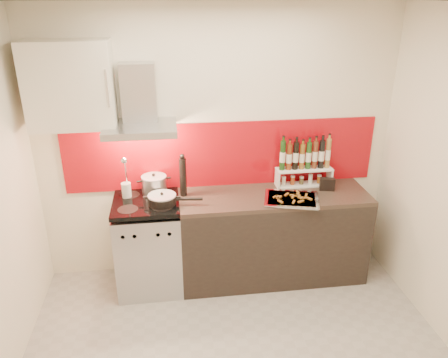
{
  "coord_description": "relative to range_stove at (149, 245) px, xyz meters",
  "views": [
    {
      "loc": [
        -0.47,
        -2.54,
        2.65
      ],
      "look_at": [
        0.0,
        0.95,
        1.15
      ],
      "focal_mm": 35.0,
      "sensor_mm": 36.0,
      "label": 1
    }
  ],
  "objects": [
    {
      "name": "backsplash",
      "position": [
        0.75,
        0.29,
        0.78
      ],
      "size": [
        3.0,
        0.02,
        0.64
      ],
      "primitive_type": "cube",
      "color": "#9D0812",
      "rests_on": "back_wall"
    },
    {
      "name": "utensil_jar",
      "position": [
        -0.17,
        0.1,
        0.59
      ],
      "size": [
        0.09,
        0.13,
        0.42
      ],
      "color": "silver",
      "rests_on": "range_stove"
    },
    {
      "name": "range_stove",
      "position": [
        0.0,
        0.0,
        0.0
      ],
      "size": [
        0.6,
        0.6,
        0.91
      ],
      "color": "#B7B7BA",
      "rests_on": "ground"
    },
    {
      "name": "baking_tray",
      "position": [
        1.33,
        -0.15,
        0.47
      ],
      "size": [
        0.57,
        0.49,
        0.03
      ],
      "color": "silver",
      "rests_on": "counter"
    },
    {
      "name": "counter",
      "position": [
        1.2,
        0.0,
        0.01
      ],
      "size": [
        1.8,
        0.6,
        0.9
      ],
      "color": "black",
      "rests_on": "ground"
    },
    {
      "name": "range_hood",
      "position": [
        0.0,
        0.14,
        1.3
      ],
      "size": [
        0.62,
        0.5,
        0.61
      ],
      "color": "#B7B7BA",
      "rests_on": "back_wall"
    },
    {
      "name": "saute_pan",
      "position": [
        0.16,
        -0.08,
        0.51
      ],
      "size": [
        0.49,
        0.25,
        0.12
      ],
      "color": "black",
      "rests_on": "range_stove"
    },
    {
      "name": "back_wall",
      "position": [
        0.7,
        0.3,
        0.86
      ],
      "size": [
        3.4,
        0.02,
        2.6
      ],
      "primitive_type": "cube",
      "color": "silver",
      "rests_on": "ground"
    },
    {
      "name": "pepper_mill",
      "position": [
        0.35,
        0.1,
        0.66
      ],
      "size": [
        0.06,
        0.06,
        0.41
      ],
      "color": "black",
      "rests_on": "counter"
    },
    {
      "name": "step_shelf",
      "position": [
        1.53,
        0.18,
        0.68
      ],
      "size": [
        0.55,
        0.15,
        0.47
      ],
      "color": "white",
      "rests_on": "counter"
    },
    {
      "name": "stock_pot",
      "position": [
        0.08,
        0.17,
        0.56
      ],
      "size": [
        0.24,
        0.24,
        0.2
      ],
      "color": "#B7B7BA",
      "rests_on": "range_stove"
    },
    {
      "name": "caddy_box",
      "position": [
        1.73,
        0.04,
        0.52
      ],
      "size": [
        0.15,
        0.09,
        0.12
      ],
      "primitive_type": "cube",
      "rotation": [
        0.0,
        0.0,
        -0.23
      ],
      "color": "black",
      "rests_on": "counter"
    },
    {
      "name": "upper_cabinet",
      "position": [
        -0.55,
        0.13,
        1.51
      ],
      "size": [
        0.7,
        0.35,
        0.72
      ],
      "primitive_type": "cube",
      "color": "silver",
      "rests_on": "back_wall"
    },
    {
      "name": "ceiling",
      "position": [
        0.7,
        -1.1,
        2.16
      ],
      "size": [
        3.4,
        2.8,
        0.02
      ],
      "primitive_type": "cube",
      "color": "white",
      "rests_on": "back_wall"
    }
  ]
}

